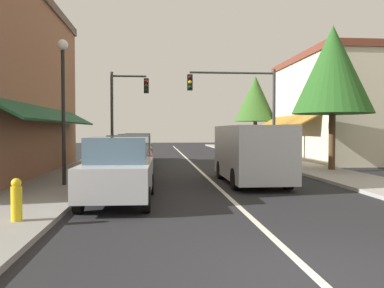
% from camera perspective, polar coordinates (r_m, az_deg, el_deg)
% --- Properties ---
extents(ground_plane, '(80.00, 80.00, 0.00)m').
position_cam_1_polar(ground_plane, '(23.08, 0.10, -2.88)').
color(ground_plane, black).
extents(sidewalk_left, '(2.60, 56.00, 0.12)m').
position_cam_1_polar(sidewalk_left, '(23.23, -13.55, -2.75)').
color(sidewalk_left, gray).
rests_on(sidewalk_left, ground).
extents(sidewalk_right, '(2.60, 56.00, 0.12)m').
position_cam_1_polar(sidewalk_right, '(24.21, 13.19, -2.56)').
color(sidewalk_right, '#A39E99').
rests_on(sidewalk_right, ground).
extents(lane_center_stripe, '(0.14, 52.00, 0.01)m').
position_cam_1_polar(lane_center_stripe, '(23.08, 0.10, -2.87)').
color(lane_center_stripe, silver).
rests_on(lane_center_stripe, ground).
extents(storefront_right_block, '(7.21, 10.20, 6.69)m').
position_cam_1_polar(storefront_right_block, '(27.61, 20.34, 4.75)').
color(storefront_right_block, beige).
rests_on(storefront_right_block, ground).
extents(parked_car_nearest_left, '(1.85, 4.14, 1.77)m').
position_cam_1_polar(parked_car_nearest_left, '(10.90, -10.41, -3.72)').
color(parked_car_nearest_left, '#B7BABF').
rests_on(parked_car_nearest_left, ground).
extents(parked_car_second_left, '(1.88, 4.15, 1.77)m').
position_cam_1_polar(parked_car_second_left, '(15.36, -8.94, -2.06)').
color(parked_car_second_left, maroon).
rests_on(parked_car_second_left, ground).
extents(parked_car_third_left, '(1.86, 4.14, 1.77)m').
position_cam_1_polar(parked_car_third_left, '(20.46, -8.18, -1.05)').
color(parked_car_third_left, brown).
rests_on(parked_car_third_left, ground).
extents(parked_car_far_left, '(1.88, 4.15, 1.77)m').
position_cam_1_polar(parked_car_far_left, '(25.55, -7.70, -0.45)').
color(parked_car_far_left, '#0F4C33').
rests_on(parked_car_far_left, ground).
extents(van_in_lane, '(2.02, 5.19, 2.12)m').
position_cam_1_polar(van_in_lane, '(14.81, 8.42, -1.17)').
color(van_in_lane, '#B2B7BC').
rests_on(van_in_lane, ground).
extents(traffic_signal_mast_arm, '(5.22, 0.50, 5.53)m').
position_cam_1_polar(traffic_signal_mast_arm, '(23.52, 7.38, 6.45)').
color(traffic_signal_mast_arm, '#333333').
rests_on(traffic_signal_mast_arm, ground).
extents(traffic_signal_left_corner, '(2.35, 0.50, 5.52)m').
position_cam_1_polar(traffic_signal_left_corner, '(24.94, -9.69, 5.71)').
color(traffic_signal_left_corner, '#333333').
rests_on(traffic_signal_left_corner, ground).
extents(street_lamp_left_near, '(0.36, 0.36, 4.97)m').
position_cam_1_polar(street_lamp_left_near, '(14.09, -17.91, 7.49)').
color(street_lamp_left_near, black).
rests_on(street_lamp_left_near, ground).
extents(tree_right_near, '(3.72, 3.72, 6.82)m').
position_cam_1_polar(tree_right_near, '(19.96, 19.45, 9.93)').
color(tree_right_near, '#4C331E').
rests_on(tree_right_near, ground).
extents(tree_right_far, '(3.27, 3.27, 6.27)m').
position_cam_1_polar(tree_right_far, '(32.30, 9.04, 6.38)').
color(tree_right_far, '#4C331E').
rests_on(tree_right_far, ground).
extents(fire_hydrant, '(0.22, 0.22, 0.87)m').
position_cam_1_polar(fire_hydrant, '(8.87, -23.76, -7.30)').
color(fire_hydrant, gold).
rests_on(fire_hydrant, ground).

